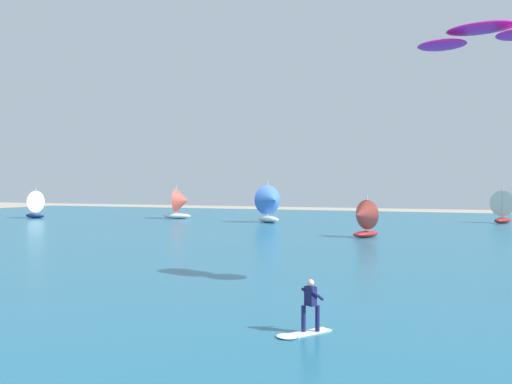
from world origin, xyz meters
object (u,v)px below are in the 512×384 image
object	(u,v)px
kitesurfer	(306,314)
sailboat_trailing	(505,206)
kite	(481,35)
sailboat_mid_left	(33,204)
sailboat_leading	(271,203)
sailboat_center_horizon	(181,203)
sailboat_far_right	(363,218)

from	to	relation	value
kitesurfer	sailboat_trailing	bearing A→B (deg)	83.40
kitesurfer	kite	distance (m)	15.09
kitesurfer	sailboat_mid_left	size ratio (longest dim) A/B	0.46
sailboat_trailing	sailboat_leading	size ratio (longest dim) A/B	0.86
sailboat_trailing	sailboat_leading	distance (m)	28.08
kite	sailboat_mid_left	world-z (taller)	kite
kitesurfer	sailboat_center_horizon	xyz separation A→B (m)	(-33.53, 50.91, 1.48)
sailboat_far_right	kite	bearing A→B (deg)	-66.59
kitesurfer	sailboat_leading	size ratio (longest dim) A/B	0.38
sailboat_far_right	sailboat_center_horizon	bearing A→B (deg)	147.23
kite	sailboat_leading	size ratio (longest dim) A/B	1.13
kitesurfer	sailboat_mid_left	xyz separation A→B (m)	(-53.15, 44.44, 1.32)
sailboat_trailing	sailboat_far_right	size ratio (longest dim) A/B	1.19
kite	sailboat_trailing	xyz separation A→B (m)	(1.91, 48.38, -9.05)
sailboat_trailing	sailboat_leading	world-z (taller)	sailboat_leading
sailboat_trailing	kitesurfer	bearing A→B (deg)	-96.60
kitesurfer	kite	world-z (taller)	kite
kitesurfer	sailboat_trailing	xyz separation A→B (m)	(6.73, 58.14, 1.40)
sailboat_mid_left	sailboat_trailing	distance (m)	61.43
sailboat_mid_left	sailboat_leading	distance (m)	33.98
sailboat_mid_left	sailboat_leading	world-z (taller)	sailboat_leading
sailboat_trailing	sailboat_center_horizon	xyz separation A→B (m)	(-40.26, -7.23, 0.08)
sailboat_trailing	kite	bearing A→B (deg)	-92.26
sailboat_trailing	sailboat_center_horizon	distance (m)	40.91
kite	sailboat_leading	xyz separation A→B (m)	(-24.15, 37.94, -8.72)
sailboat_leading	kite	bearing A→B (deg)	-57.52
kitesurfer	sailboat_trailing	distance (m)	58.55
sailboat_mid_left	sailboat_leading	bearing A→B (deg)	5.50
sailboat_mid_left	sailboat_center_horizon	size ratio (longest dim) A/B	0.93
kite	sailboat_far_right	size ratio (longest dim) A/B	1.56
sailboat_trailing	sailboat_leading	bearing A→B (deg)	-158.15
kitesurfer	sailboat_far_right	size ratio (longest dim) A/B	0.53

